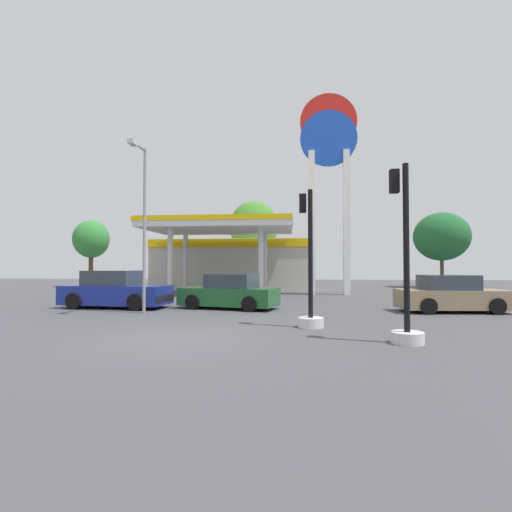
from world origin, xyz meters
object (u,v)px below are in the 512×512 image
(station_pole_sign, at_px, (329,167))
(car_0, at_px, (229,293))
(car_1, at_px, (451,295))
(tree_2, at_px, (442,237))
(car_2, at_px, (116,291))
(corner_streetlamp, at_px, (142,212))
(tree_1, at_px, (254,227))
(tree_0, at_px, (91,239))
(traffic_signal_1, at_px, (310,289))
(traffic_signal_0, at_px, (405,291))

(station_pole_sign, distance_m, car_0, 12.71)
(car_1, distance_m, tree_2, 20.22)
(car_2, height_order, tree_2, tree_2)
(corner_streetlamp, bearing_deg, station_pole_sign, 53.09)
(car_1, distance_m, car_2, 14.04)
(tree_1, bearing_deg, station_pole_sign, -57.90)
(tree_0, height_order, tree_2, tree_2)
(car_1, bearing_deg, car_2, 178.92)
(car_2, height_order, corner_streetlamp, corner_streetlamp)
(traffic_signal_1, height_order, tree_1, tree_1)
(tree_0, bearing_deg, car_0, -47.60)
(station_pole_sign, bearing_deg, tree_1, 122.10)
(tree_0, bearing_deg, tree_1, 3.32)
(station_pole_sign, xyz_separation_m, traffic_signal_1, (-1.85, -13.60, -7.19))
(traffic_signal_1, height_order, corner_streetlamp, corner_streetlamp)
(car_0, xyz_separation_m, car_2, (-5.03, -0.13, 0.07))
(station_pole_sign, relative_size, car_0, 2.96)
(tree_2, bearing_deg, station_pole_sign, -137.96)
(car_2, relative_size, tree_1, 0.61)
(car_2, distance_m, traffic_signal_0, 12.47)
(car_0, bearing_deg, car_1, -2.51)
(car_2, distance_m, tree_1, 19.37)
(traffic_signal_1, relative_size, corner_streetlamp, 0.64)
(tree_1, height_order, corner_streetlamp, tree_1)
(tree_1, height_order, tree_2, tree_1)
(tree_2, bearing_deg, tree_1, -179.47)
(corner_streetlamp, bearing_deg, car_0, 33.87)
(tree_0, bearing_deg, traffic_signal_1, -49.28)
(car_1, distance_m, traffic_signal_0, 7.55)
(car_1, bearing_deg, tree_2, 70.46)
(car_0, xyz_separation_m, tree_2, (15.66, 18.33, 3.76))
(tree_1, xyz_separation_m, tree_2, (16.46, 0.15, -0.99))
(car_0, height_order, car_1, car_0)
(car_2, bearing_deg, car_0, 1.50)
(traffic_signal_0, relative_size, tree_0, 0.70)
(traffic_signal_1, relative_size, tree_0, 0.68)
(car_2, distance_m, tree_2, 27.97)
(car_2, bearing_deg, station_pole_sign, 41.44)
(station_pole_sign, relative_size, tree_2, 2.01)
(station_pole_sign, height_order, tree_2, station_pole_sign)
(car_1, bearing_deg, tree_1, 117.85)
(traffic_signal_0, distance_m, traffic_signal_1, 3.07)
(station_pole_sign, distance_m, tree_0, 22.91)
(car_0, xyz_separation_m, car_1, (9.01, -0.40, -0.00))
(traffic_signal_1, xyz_separation_m, corner_streetlamp, (-6.30, 2.74, 2.80))
(station_pole_sign, bearing_deg, tree_2, 42.04)
(car_0, distance_m, corner_streetlamp, 4.93)
(tree_0, bearing_deg, tree_2, 1.86)
(car_2, relative_size, corner_streetlamp, 0.73)
(car_0, relative_size, corner_streetlamp, 0.69)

